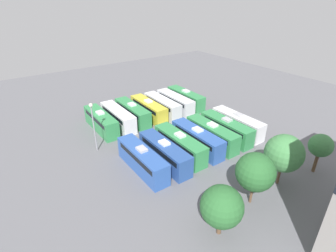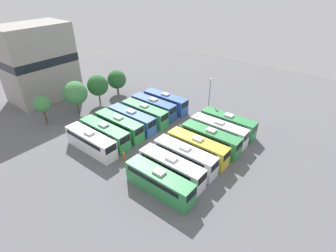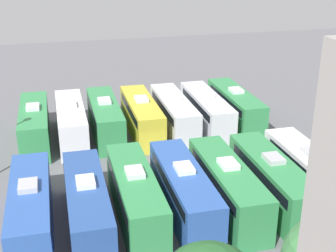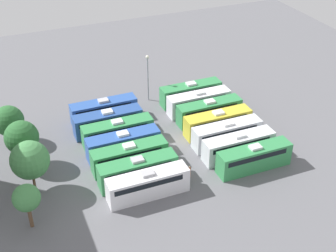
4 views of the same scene
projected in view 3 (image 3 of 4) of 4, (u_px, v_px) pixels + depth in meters
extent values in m
plane|color=slate|center=(158.00, 166.00, 40.09)|extent=(108.43, 108.43, 0.00)
cube|color=#338C4C|center=(235.00, 107.00, 48.89)|extent=(2.55, 10.58, 3.37)
cube|color=black|center=(237.00, 99.00, 48.29)|extent=(2.59, 9.00, 0.74)
cube|color=black|center=(218.00, 84.00, 53.29)|extent=(2.24, 0.08, 1.18)
cube|color=silver|center=(236.00, 90.00, 48.20)|extent=(1.20, 1.60, 0.35)
cube|color=silver|center=(206.00, 112.00, 47.67)|extent=(2.55, 10.58, 3.37)
cube|color=black|center=(207.00, 104.00, 47.07)|extent=(2.59, 9.00, 0.74)
cube|color=black|center=(192.00, 88.00, 52.07)|extent=(2.24, 0.08, 1.18)
cube|color=silver|center=(207.00, 94.00, 46.97)|extent=(1.20, 1.60, 0.35)
cube|color=silver|center=(174.00, 115.00, 46.90)|extent=(2.55, 10.58, 3.37)
cube|color=black|center=(175.00, 106.00, 46.30)|extent=(2.59, 9.00, 0.74)
cube|color=black|center=(162.00, 90.00, 51.29)|extent=(2.24, 0.08, 1.18)
cube|color=white|center=(174.00, 97.00, 46.20)|extent=(1.20, 1.60, 0.35)
cube|color=gold|center=(142.00, 117.00, 46.32)|extent=(2.55, 10.58, 3.37)
cube|color=black|center=(142.00, 108.00, 45.72)|extent=(2.59, 9.00, 0.74)
cube|color=black|center=(132.00, 92.00, 50.71)|extent=(2.24, 0.08, 1.18)
cube|color=white|center=(141.00, 99.00, 45.62)|extent=(1.20, 1.60, 0.35)
cube|color=#338C4C|center=(105.00, 119.00, 45.81)|extent=(2.55, 10.58, 3.37)
cube|color=black|center=(105.00, 110.00, 45.21)|extent=(2.59, 9.00, 0.74)
cube|color=black|center=(99.00, 93.00, 50.21)|extent=(2.24, 0.08, 1.18)
cube|color=silver|center=(104.00, 101.00, 45.12)|extent=(1.20, 1.60, 0.35)
cube|color=white|center=(71.00, 123.00, 44.85)|extent=(2.55, 10.58, 3.37)
cube|color=black|center=(71.00, 114.00, 44.25)|extent=(2.59, 9.00, 0.74)
cube|color=black|center=(68.00, 96.00, 49.25)|extent=(2.24, 0.08, 1.18)
cube|color=silver|center=(70.00, 104.00, 44.16)|extent=(1.20, 1.60, 0.35)
cube|color=#338C4C|center=(35.00, 125.00, 44.18)|extent=(2.55, 10.58, 3.37)
cube|color=black|center=(34.00, 117.00, 43.58)|extent=(2.59, 9.00, 0.74)
cube|color=black|center=(34.00, 99.00, 48.57)|extent=(2.24, 0.08, 1.18)
cube|color=silver|center=(33.00, 107.00, 43.48)|extent=(1.20, 1.60, 0.35)
cube|color=silver|center=(309.00, 175.00, 34.97)|extent=(2.55, 10.58, 3.37)
cube|color=black|center=(313.00, 165.00, 34.38)|extent=(2.59, 9.00, 0.74)
cube|color=black|center=(278.00, 136.00, 39.37)|extent=(2.24, 0.08, 1.18)
cube|color=#B2B2B7|center=(312.00, 152.00, 34.28)|extent=(1.20, 1.60, 0.35)
cube|color=#338C4C|center=(272.00, 181.00, 34.04)|extent=(2.55, 10.58, 3.37)
cube|color=black|center=(274.00, 171.00, 33.44)|extent=(2.59, 9.00, 0.74)
cube|color=black|center=(244.00, 141.00, 38.43)|extent=(2.24, 0.08, 1.18)
cube|color=#B2B2B7|center=(274.00, 159.00, 33.34)|extent=(1.20, 1.60, 0.35)
cube|color=#338C4C|center=(227.00, 187.00, 33.26)|extent=(2.55, 10.58, 3.37)
cube|color=black|center=(229.00, 177.00, 32.66)|extent=(2.59, 9.00, 0.74)
cube|color=black|center=(204.00, 145.00, 37.66)|extent=(2.24, 0.08, 1.18)
cube|color=white|center=(228.00, 164.00, 32.56)|extent=(1.20, 1.60, 0.35)
cube|color=#2D56A8|center=(184.00, 192.00, 32.66)|extent=(2.55, 10.58, 3.37)
cube|color=black|center=(185.00, 181.00, 32.06)|extent=(2.59, 9.00, 0.74)
cube|color=black|center=(166.00, 149.00, 37.05)|extent=(2.24, 0.08, 1.18)
cube|color=white|center=(184.00, 168.00, 31.96)|extent=(1.20, 1.60, 0.35)
cube|color=#338C4C|center=(135.00, 196.00, 32.10)|extent=(2.55, 10.58, 3.37)
cube|color=black|center=(136.00, 186.00, 31.50)|extent=(2.59, 9.00, 0.74)
cube|color=black|center=(123.00, 152.00, 36.49)|extent=(2.24, 0.08, 1.18)
cube|color=silver|center=(135.00, 172.00, 31.40)|extent=(1.20, 1.60, 0.35)
cube|color=#284C93|center=(87.00, 207.00, 30.86)|extent=(2.55, 10.58, 3.37)
cube|color=black|center=(87.00, 196.00, 30.26)|extent=(2.59, 9.00, 0.74)
cube|color=black|center=(80.00, 160.00, 35.25)|extent=(2.24, 0.08, 1.18)
cube|color=white|center=(85.00, 182.00, 30.16)|extent=(1.20, 1.60, 0.35)
cube|color=#2D56A8|center=(31.00, 211.00, 30.40)|extent=(2.55, 10.58, 3.37)
cube|color=black|center=(29.00, 200.00, 29.80)|extent=(2.59, 9.00, 0.74)
cube|color=black|center=(31.00, 163.00, 34.79)|extent=(2.24, 0.08, 1.18)
cube|color=#B2B2B7|center=(28.00, 186.00, 29.70)|extent=(1.20, 1.60, 0.35)
cylinder|color=#CC4C19|center=(255.00, 153.00, 40.80)|extent=(0.36, 0.36, 1.50)
sphere|color=tan|center=(256.00, 144.00, 40.47)|extent=(0.24, 0.24, 0.24)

